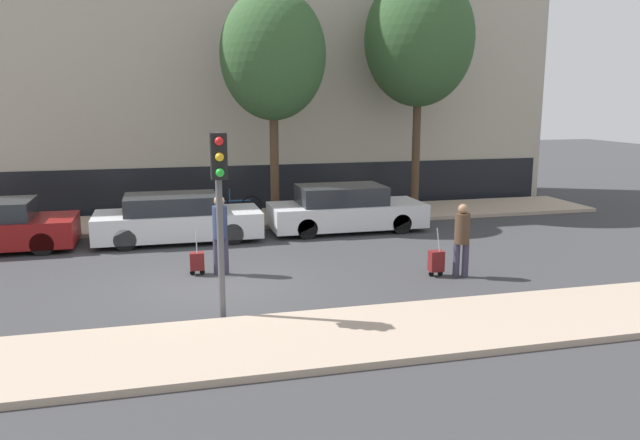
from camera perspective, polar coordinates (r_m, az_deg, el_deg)
The scene contains 14 objects.
ground_plane at distance 13.90m, azimuth -9.53°, elevation -5.80°, with size 80.00×80.00×0.00m, color #38383A.
sidewalk_near at distance 10.36m, azimuth -7.65°, elevation -11.40°, with size 28.00×2.50×0.12m.
sidewalk_far at distance 20.68m, azimuth -11.26°, elevation -0.10°, with size 28.00×3.00×0.12m.
building_facade at distance 24.10m, azimuth -12.43°, elevation 17.59°, with size 28.00×2.95×13.68m.
parked_car_1 at distance 18.12m, azimuth -12.97°, elevation 0.09°, with size 4.61×1.91×1.33m.
parked_car_2 at distance 19.05m, azimuth 2.32°, elevation 0.97°, with size 4.68×1.90×1.40m.
pedestrian_left at distance 14.39m, azimuth -9.12°, elevation -0.87°, with size 0.35×0.34×1.84m.
trolley_left at distance 14.60m, azimuth -11.18°, elevation -3.72°, with size 0.34×0.29×1.07m.
pedestrian_right at distance 14.37m, azimuth 12.85°, elevation -1.42°, with size 0.34×0.34×1.69m.
trolley_right at distance 14.46m, azimuth 10.58°, elevation -3.72°, with size 0.34×0.29×1.13m.
traffic_light at distance 11.06m, azimuth -9.19°, elevation 2.87°, with size 0.28×0.47×3.42m.
parked_bicycle at distance 20.72m, azimuth -7.73°, elevation 1.25°, with size 1.77×0.06×0.96m.
bare_tree_near_crossing at distance 22.28m, azimuth 9.06°, elevation 16.01°, with size 3.73×3.73×8.14m.
bare_tree_down_street at distance 20.12m, azimuth -4.32°, elevation 14.77°, with size 3.31×3.31×7.23m.
Camera 1 is at (-1.06, -13.27, 4.01)m, focal length 35.00 mm.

